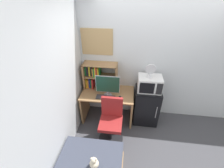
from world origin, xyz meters
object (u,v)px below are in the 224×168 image
(monitor, at_px, (108,85))
(desk_fan, at_px, (151,70))
(microwave, at_px, (150,84))
(computer_mouse, at_px, (120,97))
(keyboard, at_px, (106,97))
(hutch_bookshelf, at_px, (96,74))
(bed, at_px, (90,168))
(desk_chair, at_px, (111,123))
(teddy_bear, at_px, (94,163))
(wall_corkboard, at_px, (97,42))
(mini_fridge, at_px, (146,106))

(monitor, xyz_separation_m, desk_fan, (0.81, 0.13, 0.33))
(monitor, height_order, microwave, monitor)
(monitor, bearing_deg, computer_mouse, -11.85)
(keyboard, height_order, desk_fan, desk_fan)
(hutch_bookshelf, bearing_deg, bed, -82.55)
(computer_mouse, height_order, bed, computer_mouse)
(computer_mouse, xyz_separation_m, desk_chair, (-0.13, -0.41, -0.33))
(bed, distance_m, teddy_bear, 0.32)
(keyboard, xyz_separation_m, bed, (-0.06, -1.17, -0.53))
(monitor, relative_size, keyboard, 1.26)
(keyboard, height_order, wall_corkboard, wall_corkboard)
(monitor, relative_size, bed, 0.48)
(bed, bearing_deg, microwave, 56.17)
(keyboard, height_order, computer_mouse, computer_mouse)
(bed, height_order, wall_corkboard, wall_corkboard)
(monitor, xyz_separation_m, mini_fridge, (0.84, 0.13, -0.56))
(hutch_bookshelf, height_order, desk_chair, hutch_bookshelf)
(microwave, xyz_separation_m, teddy_bear, (-0.84, -1.46, -0.50))
(hutch_bookshelf, bearing_deg, microwave, -7.77)
(bed, bearing_deg, keyboard, 86.91)
(keyboard, distance_m, desk_chair, 0.53)
(keyboard, bearing_deg, monitor, 68.08)
(hutch_bookshelf, height_order, wall_corkboard, wall_corkboard)
(monitor, height_order, wall_corkboard, wall_corkboard)
(mini_fridge, bearing_deg, bed, -123.89)
(hutch_bookshelf, distance_m, bed, 1.77)
(desk_chair, bearing_deg, desk_fan, 41.32)
(keyboard, distance_m, mini_fridge, 0.95)
(computer_mouse, bearing_deg, microwave, 18.06)
(monitor, relative_size, teddy_bear, 2.36)
(monitor, distance_m, microwave, 0.85)
(hutch_bookshelf, height_order, microwave, hutch_bookshelf)
(mini_fridge, relative_size, teddy_bear, 4.04)
(desk_fan, relative_size, wall_corkboard, 0.44)
(mini_fridge, relative_size, bed, 0.83)
(computer_mouse, relative_size, bed, 0.08)
(microwave, height_order, desk_fan, desk_fan)
(computer_mouse, height_order, desk_fan, desk_fan)
(hutch_bookshelf, xyz_separation_m, teddy_bear, (0.30, -1.62, -0.55))
(hutch_bookshelf, bearing_deg, keyboard, -54.53)
(teddy_bear, bearing_deg, monitor, 89.94)
(desk_fan, bearing_deg, mini_fridge, 7.14)
(desk_chair, bearing_deg, monitor, 105.78)
(hutch_bookshelf, xyz_separation_m, desk_chair, (0.43, -0.76, -0.63))
(microwave, bearing_deg, bed, -123.83)
(hutch_bookshelf, relative_size, keyboard, 1.85)
(microwave, bearing_deg, computer_mouse, -161.94)
(keyboard, bearing_deg, hutch_bookshelf, 125.47)
(teddy_bear, bearing_deg, computer_mouse, 78.50)
(hutch_bookshelf, relative_size, mini_fridge, 0.85)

